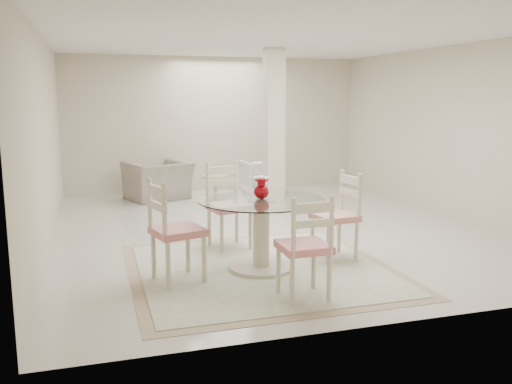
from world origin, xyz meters
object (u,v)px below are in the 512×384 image
object	(u,v)px
dining_chair_east	(340,209)
dining_chair_south	(307,240)
dining_chair_north	(227,199)
armchair_white	(261,177)
dining_chair_west	(171,223)
dining_table	(261,234)
column	(274,131)
side_table	(216,190)
recliner_taupe	(158,181)
red_vase	(261,188)

from	to	relation	value
dining_chair_east	dining_chair_south	world-z (taller)	dining_chair_east
dining_chair_north	dining_chair_south	world-z (taller)	dining_chair_north
dining_chair_north	armchair_white	size ratio (longest dim) A/B	1.57
dining_chair_east	dining_chair_west	xyz separation A→B (m)	(-2.03, -0.28, 0.03)
dining_table	dining_chair_west	size ratio (longest dim) A/B	1.16
column	dining_chair_north	world-z (taller)	column
armchair_white	dining_table	bearing A→B (deg)	69.30
armchair_white	side_table	xyz separation A→B (m)	(-1.06, -0.60, -0.12)
column	dining_chair_west	bearing A→B (deg)	-124.35
dining_table	dining_chair_east	xyz separation A→B (m)	(1.02, 0.13, 0.19)
dining_chair_east	side_table	distance (m)	3.88
dining_chair_south	recliner_taupe	xyz separation A→B (m)	(-0.71, 5.63, -0.24)
armchair_white	side_table	bearing A→B (deg)	26.40
red_vase	recliner_taupe	distance (m)	4.68
red_vase	dining_chair_east	world-z (taller)	dining_chair_east
dining_chair_east	dining_chair_west	bearing A→B (deg)	-88.55
dining_chair_south	armchair_white	size ratio (longest dim) A/B	1.48
column	dining_chair_east	xyz separation A→B (m)	(-0.17, -2.94, -0.74)
red_vase	dining_chair_east	bearing A→B (deg)	7.34
red_vase	recliner_taupe	xyz separation A→B (m)	(-0.58, 4.61, -0.57)
side_table	recliner_taupe	bearing A→B (deg)	144.50
dining_chair_north	armchair_white	distance (m)	3.86
dining_table	dining_chair_south	world-z (taller)	dining_chair_south
dining_chair_east	dining_chair_south	xyz separation A→B (m)	(-0.89, -1.15, -0.01)
dining_chair_east	dining_chair_west	distance (m)	2.05
dining_table	dining_chair_north	xyz separation A→B (m)	(-0.14, 1.02, 0.22)
dining_chair_east	dining_chair_north	world-z (taller)	dining_chair_north
red_vase	dining_chair_south	bearing A→B (deg)	-82.96
column	red_vase	xyz separation A→B (m)	(-1.19, -3.08, -0.42)
armchair_white	dining_chair_south	bearing A→B (deg)	73.56
side_table	dining_chair_north	bearing A→B (deg)	-99.89
dining_chair_east	red_vase	bearing A→B (deg)	-89.03
dining_chair_west	recliner_taupe	xyz separation A→B (m)	(0.43, 4.76, -0.28)
dining_chair_west	red_vase	bearing A→B (deg)	-96.54
red_vase	armchair_white	size ratio (longest dim) A/B	0.33
column	armchair_white	bearing A→B (deg)	80.71
dining_chair_north	dining_chair_south	distance (m)	2.05
armchair_white	recliner_taupe	bearing A→B (deg)	-5.48
dining_table	dining_chair_south	bearing A→B (deg)	-82.93
recliner_taupe	side_table	world-z (taller)	recliner_taupe
dining_chair_west	recliner_taupe	bearing A→B (deg)	-20.05
side_table	dining_chair_south	bearing A→B (deg)	-92.81
dining_table	side_table	size ratio (longest dim) A/B	2.78
armchair_white	red_vase	bearing A→B (deg)	69.29
dining_chair_east	side_table	bearing A→B (deg)	-176.72
dining_chair_west	side_table	size ratio (longest dim) A/B	2.40
red_vase	dining_chair_south	size ratio (longest dim) A/B	0.22
dining_table	red_vase	world-z (taller)	red_vase
dining_chair_west	dining_chair_south	distance (m)	1.44
dining_chair_east	recliner_taupe	size ratio (longest dim) A/B	1.05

